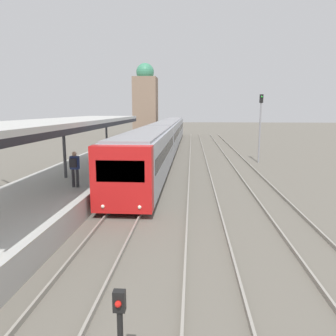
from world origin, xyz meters
The scene contains 6 objects.
platform_canopy centered at (-3.72, 16.28, 3.87)m, with size 4.00×21.43×3.04m.
person_on_platform centered at (-2.50, 14.20, 1.94)m, with size 0.40×0.40×1.66m.
train_near centered at (0.00, 35.48, 1.76)m, with size 2.58×45.86×3.18m.
signal_post_near centered at (1.72, 4.54, 1.01)m, with size 0.20×0.21×1.62m.
signal_mast_far centered at (8.63, 28.15, 3.57)m, with size 0.28×0.29×5.77m.
distant_domed_building centered at (-5.26, 57.35, 5.87)m, with size 4.00×4.00×12.36m.
Camera 1 is at (2.87, -0.25, 4.50)m, focal length 35.00 mm.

